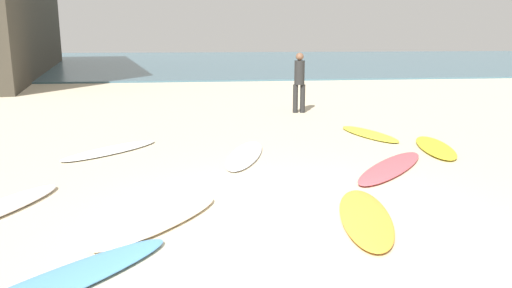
# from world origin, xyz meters

# --- Properties ---
(ground_plane) EXTENTS (120.00, 120.00, 0.00)m
(ground_plane) POSITION_xyz_m (0.00, 0.00, 0.00)
(ground_plane) COLOR beige
(ocean_water) EXTENTS (120.00, 40.00, 0.08)m
(ocean_water) POSITION_xyz_m (0.00, 37.85, 0.04)
(ocean_water) COLOR #426675
(ocean_water) RESTS_ON ground_plane
(surfboard_0) EXTENTS (1.01, 2.03, 0.07)m
(surfboard_0) POSITION_xyz_m (2.63, 4.79, 0.03)
(surfboard_0) COLOR yellow
(surfboard_0) RESTS_ON ground_plane
(surfboard_2) EXTENTS (2.02, 2.20, 0.07)m
(surfboard_2) POSITION_xyz_m (2.01, 2.08, 0.04)
(surfboard_2) COLOR #DD515B
(surfboard_2) RESTS_ON ground_plane
(surfboard_3) EXTENTS (1.59, 1.84, 0.09)m
(surfboard_3) POSITION_xyz_m (-1.53, 0.17, 0.04)
(surfboard_3) COLOR #F4E0C4
(surfboard_3) RESTS_ON ground_plane
(surfboard_4) EXTENTS (1.02, 2.09, 0.08)m
(surfboard_4) POSITION_xyz_m (0.83, -0.02, 0.04)
(surfboard_4) COLOR gold
(surfboard_4) RESTS_ON ground_plane
(surfboard_5) EXTENTS (2.11, 2.09, 0.08)m
(surfboard_5) POSITION_xyz_m (-2.37, -1.23, 0.04)
(surfboard_5) COLOR #5295D7
(surfboard_5) RESTS_ON ground_plane
(surfboard_6) EXTENTS (1.84, 1.93, 0.06)m
(surfboard_6) POSITION_xyz_m (-2.64, 3.93, 0.03)
(surfboard_6) COLOR white
(surfboard_6) RESTS_ON ground_plane
(surfboard_7) EXTENTS (1.13, 2.34, 0.06)m
(surfboard_7) POSITION_xyz_m (-0.22, 3.25, 0.03)
(surfboard_7) COLOR silver
(surfboard_7) RESTS_ON ground_plane
(surfboard_8) EXTENTS (1.04, 2.11, 0.09)m
(surfboard_8) POSITION_xyz_m (3.40, 3.33, 0.04)
(surfboard_8) COLOR yellow
(surfboard_8) RESTS_ON ground_plane
(beachgoer_near) EXTENTS (0.34, 0.30, 1.65)m
(beachgoer_near) POSITION_xyz_m (1.82, 8.14, 0.92)
(beachgoer_near) COLOR black
(beachgoer_near) RESTS_ON ground_plane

